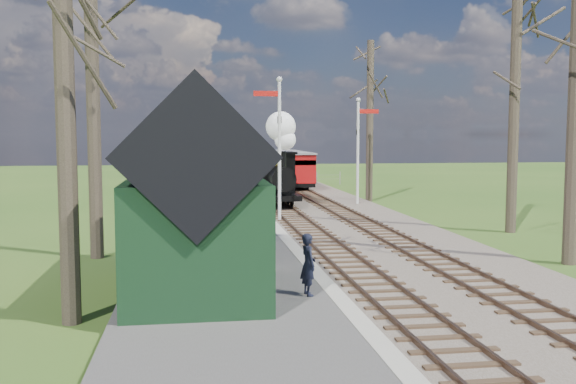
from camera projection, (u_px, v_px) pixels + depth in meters
name	position (u px, v px, depth m)	size (l,w,h in m)	color
ground	(432.00, 339.00, 11.89)	(140.00, 140.00, 0.00)	#31571B
distant_hills	(243.00, 301.00, 76.97)	(114.40, 48.00, 22.02)	#385B23
ballast_bed	(302.00, 206.00, 33.75)	(8.00, 60.00, 0.10)	brown
track_near	(277.00, 205.00, 33.56)	(1.60, 60.00, 0.15)	brown
track_far	(326.00, 204.00, 33.94)	(1.60, 60.00, 0.15)	brown
platform	(216.00, 229.00, 25.16)	(5.00, 44.00, 0.20)	#474442
coping_strip	(274.00, 227.00, 25.50)	(0.40, 44.00, 0.21)	#B2AD9E
station_shed	(196.00, 199.00, 15.00)	(3.25, 6.30, 4.78)	black
semaphore_near	(278.00, 138.00, 27.22)	(1.22, 0.24, 6.22)	silver
semaphore_far	(359.00, 143.00, 33.90)	(1.22, 0.24, 5.72)	silver
bare_trees	(363.00, 92.00, 21.57)	(15.51, 22.39, 12.00)	#382D23
fence_line	(257.00, 178.00, 47.35)	(12.60, 0.08, 1.00)	slate
locomotive	(279.00, 166.00, 32.85)	(1.88, 4.39, 4.70)	black
coach	(266.00, 171.00, 38.88)	(2.19, 7.52, 2.31)	black
red_carriage_a	(296.00, 169.00, 43.56)	(1.95, 4.84, 2.06)	black
red_carriage_b	(285.00, 165.00, 48.98)	(1.95, 4.84, 2.06)	black
sign_board	(270.00, 244.00, 17.37)	(0.19, 0.86, 1.25)	#0E4428
bench	(230.00, 248.00, 18.45)	(0.69, 1.32, 0.72)	#4E351C
person	(308.00, 264.00, 14.28)	(0.51, 0.33, 1.39)	#1A1D2F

